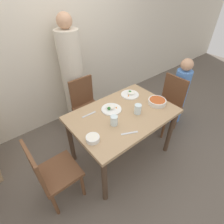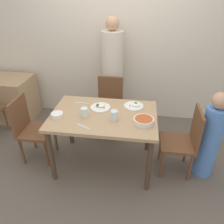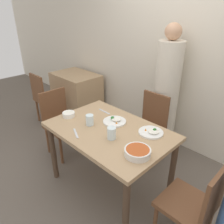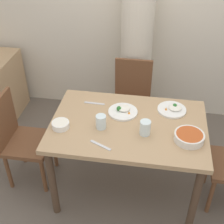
{
  "view_description": "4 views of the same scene",
  "coord_description": "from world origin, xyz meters",
  "px_view_note": "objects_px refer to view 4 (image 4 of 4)",
  "views": [
    {
      "loc": [
        -1.12,
        -1.16,
        2.04
      ],
      "look_at": [
        -0.11,
        0.07,
        0.79
      ],
      "focal_mm": 28.0,
      "sensor_mm": 36.0,
      "label": 1
    },
    {
      "loc": [
        0.4,
        -2.15,
        2.07
      ],
      "look_at": [
        0.1,
        0.01,
        0.79
      ],
      "focal_mm": 35.0,
      "sensor_mm": 36.0,
      "label": 2
    },
    {
      "loc": [
        1.36,
        -1.31,
        1.88
      ],
      "look_at": [
        0.05,
        -0.01,
        0.97
      ],
      "focal_mm": 35.0,
      "sensor_mm": 36.0,
      "label": 3
    },
    {
      "loc": [
        0.18,
        -1.94,
        2.29
      ],
      "look_at": [
        -0.13,
        0.02,
        0.84
      ],
      "focal_mm": 50.0,
      "sensor_mm": 36.0,
      "label": 4
    }
  ],
  "objects_px": {
    "chair_adult_spot": "(131,100)",
    "bowl_curry": "(189,137)",
    "person_adult": "(136,58)",
    "plate_rice_adult": "(123,111)",
    "glass_water_tall": "(101,122)"
  },
  "relations": [
    {
      "from": "person_adult",
      "to": "plate_rice_adult",
      "type": "height_order",
      "value": "person_adult"
    },
    {
      "from": "person_adult",
      "to": "bowl_curry",
      "type": "height_order",
      "value": "person_adult"
    },
    {
      "from": "plate_rice_adult",
      "to": "chair_adult_spot",
      "type": "bearing_deg",
      "value": 88.53
    },
    {
      "from": "chair_adult_spot",
      "to": "bowl_curry",
      "type": "height_order",
      "value": "chair_adult_spot"
    },
    {
      "from": "bowl_curry",
      "to": "person_adult",
      "type": "bearing_deg",
      "value": 112.83
    },
    {
      "from": "glass_water_tall",
      "to": "plate_rice_adult",
      "type": "bearing_deg",
      "value": 57.47
    },
    {
      "from": "plate_rice_adult",
      "to": "glass_water_tall",
      "type": "distance_m",
      "value": 0.27
    },
    {
      "from": "bowl_curry",
      "to": "plate_rice_adult",
      "type": "height_order",
      "value": "bowl_curry"
    },
    {
      "from": "glass_water_tall",
      "to": "person_adult",
      "type": "bearing_deg",
      "value": 82.28
    },
    {
      "from": "person_adult",
      "to": "glass_water_tall",
      "type": "distance_m",
      "value": 1.18
    },
    {
      "from": "chair_adult_spot",
      "to": "glass_water_tall",
      "type": "height_order",
      "value": "chair_adult_spot"
    },
    {
      "from": "chair_adult_spot",
      "to": "bowl_curry",
      "type": "relative_size",
      "value": 3.95
    },
    {
      "from": "chair_adult_spot",
      "to": "glass_water_tall",
      "type": "xyz_separation_m",
      "value": [
        -0.16,
        -0.84,
        0.34
      ]
    },
    {
      "from": "chair_adult_spot",
      "to": "person_adult",
      "type": "distance_m",
      "value": 0.46
    },
    {
      "from": "chair_adult_spot",
      "to": "plate_rice_adult",
      "type": "distance_m",
      "value": 0.68
    }
  ]
}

